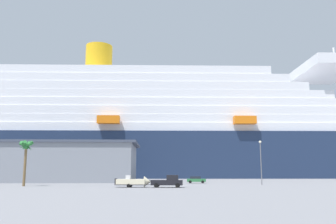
# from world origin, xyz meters

# --- Properties ---
(ground_plane) EXTENTS (600.00, 600.00, 0.00)m
(ground_plane) POSITION_xyz_m (0.00, 30.00, 0.00)
(ground_plane) COLOR gray
(cruise_ship) EXTENTS (252.05, 48.30, 58.94)m
(cruise_ship) POSITION_xyz_m (6.65, 68.34, 17.50)
(cruise_ship) COLOR #1E2D4C
(cruise_ship) RESTS_ON ground_plane
(terminal_building) EXTENTS (58.46, 27.22, 10.27)m
(terminal_building) POSITION_xyz_m (-35.83, 25.42, 5.16)
(terminal_building) COLOR gray
(terminal_building) RESTS_ON ground_plane
(pickup_truck) EXTENTS (5.86, 3.03, 2.20)m
(pickup_truck) POSITION_xyz_m (-2.39, -9.09, 1.04)
(pickup_truck) COLOR black
(pickup_truck) RESTS_ON ground_plane
(small_boat_on_trailer) EXTENTS (7.19, 3.03, 2.15)m
(small_boat_on_trailer) POSITION_xyz_m (-8.29, -8.06, 0.96)
(small_boat_on_trailer) COLOR #595960
(small_boat_on_trailer) RESTS_ON ground_plane
(palm_tree) EXTENTS (2.93, 2.87, 8.81)m
(palm_tree) POSITION_xyz_m (-29.56, -1.43, 7.07)
(palm_tree) COLOR brown
(palm_tree) RESTS_ON ground_plane
(street_lamp) EXTENTS (0.56, 0.56, 9.27)m
(street_lamp) POSITION_xyz_m (18.30, 0.15, 5.92)
(street_lamp) COLOR slate
(street_lamp) RESTS_ON ground_plane
(parked_car_green_wagon) EXTENTS (4.68, 2.69, 1.58)m
(parked_car_green_wagon) POSITION_xyz_m (6.26, 10.86, 0.83)
(parked_car_green_wagon) COLOR #2D723F
(parked_car_green_wagon) RESTS_ON ground_plane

